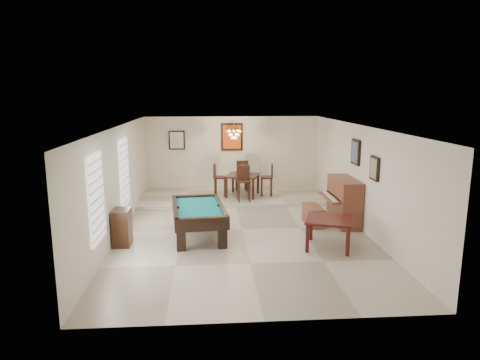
{
  "coord_description": "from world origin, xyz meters",
  "views": [
    {
      "loc": [
        -0.8,
        -10.34,
        3.37
      ],
      "look_at": [
        0.0,
        0.6,
        1.15
      ],
      "focal_mm": 32.0,
      "sensor_mm": 36.0,
      "label": 1
    }
  ],
  "objects": [
    {
      "name": "window_left_front",
      "position": [
        -2.97,
        -2.2,
        1.4
      ],
      "size": [
        0.06,
        1.0,
        1.7
      ],
      "primitive_type": "cube",
      "color": "white",
      "rests_on": "wall_left"
    },
    {
      "name": "back_painting",
      "position": [
        0.0,
        4.46,
        1.9
      ],
      "size": [
        0.75,
        0.06,
        0.95
      ],
      "primitive_type": "cube",
      "color": "#D84C14",
      "rests_on": "wall_back"
    },
    {
      "name": "dining_step",
      "position": [
        0.0,
        3.25,
        0.06
      ],
      "size": [
        6.0,
        2.5,
        0.12
      ],
      "primitive_type": "cube",
      "color": "beige",
      "rests_on": "ground_plane"
    },
    {
      "name": "flower_vase",
      "position": [
        0.27,
        3.12,
        1.05
      ],
      "size": [
        0.16,
        0.16,
        0.24
      ],
      "primitive_type": null,
      "rotation": [
        0.0,
        0.0,
        0.15
      ],
      "color": "#9E210D",
      "rests_on": "dining_table"
    },
    {
      "name": "wall_left",
      "position": [
        -3.0,
        0.0,
        1.3
      ],
      "size": [
        0.04,
        9.0,
        2.6
      ],
      "primitive_type": "cube",
      "color": "silver",
      "rests_on": "ground_plane"
    },
    {
      "name": "window_left_rear",
      "position": [
        -2.97,
        0.6,
        1.4
      ],
      "size": [
        0.06,
        1.0,
        1.7
      ],
      "primitive_type": "cube",
      "color": "white",
      "rests_on": "wall_left"
    },
    {
      "name": "wall_back",
      "position": [
        0.0,
        4.5,
        1.3
      ],
      "size": [
        6.0,
        0.04,
        2.6
      ],
      "primitive_type": "cube",
      "color": "silver",
      "rests_on": "ground_plane"
    },
    {
      "name": "upright_piano",
      "position": [
        2.57,
        0.29,
        0.6
      ],
      "size": [
        0.81,
        1.45,
        1.21
      ],
      "primitive_type": null,
      "color": "brown",
      "rests_on": "ground_plane"
    },
    {
      "name": "dining_chair_east",
      "position": [
        1.04,
        3.1,
        0.64
      ],
      "size": [
        0.42,
        0.42,
        1.03
      ],
      "primitive_type": null,
      "rotation": [
        0.0,
        0.0,
        -1.68
      ],
      "color": "black",
      "rests_on": "dining_step"
    },
    {
      "name": "dining_chair_west",
      "position": [
        -0.45,
        3.15,
        0.65
      ],
      "size": [
        0.44,
        0.44,
        1.06
      ],
      "primitive_type": null,
      "rotation": [
        0.0,
        0.0,
        1.44
      ],
      "color": "black",
      "rests_on": "dining_step"
    },
    {
      "name": "wall_right",
      "position": [
        3.0,
        0.0,
        1.3
      ],
      "size": [
        0.04,
        9.0,
        2.6
      ],
      "primitive_type": "cube",
      "color": "silver",
      "rests_on": "ground_plane"
    },
    {
      "name": "ground_plane",
      "position": [
        0.0,
        0.0,
        -0.01
      ],
      "size": [
        6.0,
        9.0,
        0.02
      ],
      "primitive_type": "cube",
      "color": "beige"
    },
    {
      "name": "apothecary_chest",
      "position": [
        -2.78,
        -0.94,
        0.42
      ],
      "size": [
        0.37,
        0.55,
        0.83
      ],
      "primitive_type": "cube",
      "color": "black",
      "rests_on": "ground_plane"
    },
    {
      "name": "back_mirror",
      "position": [
        -1.9,
        4.46,
        1.8
      ],
      "size": [
        0.55,
        0.06,
        0.65
      ],
      "primitive_type": "cube",
      "color": "white",
      "rests_on": "wall_back"
    },
    {
      "name": "pool_table",
      "position": [
        -1.08,
        -0.48,
        0.36
      ],
      "size": [
        1.4,
        2.29,
        0.73
      ],
      "primitive_type": null,
      "rotation": [
        0.0,
        0.0,
        0.1
      ],
      "color": "black",
      "rests_on": "ground_plane"
    },
    {
      "name": "right_picture_upper",
      "position": [
        2.96,
        0.3,
        1.9
      ],
      "size": [
        0.06,
        0.55,
        0.65
      ],
      "primitive_type": "cube",
      "color": "slate",
      "rests_on": "wall_right"
    },
    {
      "name": "dining_chair_south",
      "position": [
        0.25,
        2.42,
        0.66
      ],
      "size": [
        0.41,
        0.41,
        1.08
      ],
      "primitive_type": null,
      "rotation": [
        0.0,
        0.0,
        0.03
      ],
      "color": "black",
      "rests_on": "dining_step"
    },
    {
      "name": "ceiling",
      "position": [
        0.0,
        0.0,
        2.6
      ],
      "size": [
        6.0,
        9.0,
        0.04
      ],
      "primitive_type": "cube",
      "color": "white",
      "rests_on": "wall_back"
    },
    {
      "name": "chandelier",
      "position": [
        0.0,
        3.2,
        2.2
      ],
      "size": [
        0.44,
        0.44,
        0.6
      ],
      "primitive_type": null,
      "color": "#FFE5B2",
      "rests_on": "ceiling"
    },
    {
      "name": "piano_bench",
      "position": [
        1.9,
        0.24,
        0.25
      ],
      "size": [
        0.42,
        0.92,
        0.5
      ],
      "primitive_type": "cube",
      "rotation": [
        0.0,
        0.0,
        0.08
      ],
      "color": "brown",
      "rests_on": "ground_plane"
    },
    {
      "name": "dining_chair_north",
      "position": [
        0.29,
        3.85,
        0.65
      ],
      "size": [
        0.43,
        0.43,
        1.07
      ],
      "primitive_type": null,
      "rotation": [
        0.0,
        0.0,
        3.23
      ],
      "color": "black",
      "rests_on": "dining_step"
    },
    {
      "name": "right_picture_lower",
      "position": [
        2.96,
        -1.0,
        1.7
      ],
      "size": [
        0.06,
        0.45,
        0.55
      ],
      "primitive_type": "cube",
      "color": "gray",
      "rests_on": "wall_right"
    },
    {
      "name": "wall_front",
      "position": [
        0.0,
        -4.5,
        1.3
      ],
      "size": [
        6.0,
        0.04,
        2.6
      ],
      "primitive_type": "cube",
      "color": "silver",
      "rests_on": "ground_plane"
    },
    {
      "name": "square_table",
      "position": [
        1.82,
        -1.45,
        0.34
      ],
      "size": [
        1.24,
        1.24,
        0.67
      ],
      "primitive_type": null,
      "rotation": [
        0.0,
        0.0,
        -0.33
      ],
      "color": "#380F0E",
      "rests_on": "ground_plane"
    },
    {
      "name": "dining_table",
      "position": [
        0.27,
        3.12,
        0.53
      ],
      "size": [
        1.23,
        1.23,
        0.81
      ],
      "primitive_type": null,
      "rotation": [
        0.0,
        0.0,
        -0.29
      ],
      "color": "black",
      "rests_on": "dining_step"
    }
  ]
}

